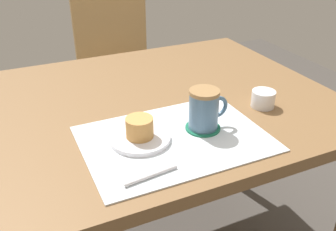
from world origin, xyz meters
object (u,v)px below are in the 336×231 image
at_px(wooden_chair, 118,68).
at_px(pastry, 140,127).
at_px(coffee_mug, 205,109).
at_px(dining_table, 147,120).
at_px(sugar_bowl, 263,99).
at_px(pastry_plate, 140,138).

xyz_separation_m(wooden_chair, pastry, (-0.26, -1.02, 0.25)).
bearing_deg(coffee_mug, pastry, 174.95).
xyz_separation_m(dining_table, sugar_bowl, (0.30, -0.18, 0.10)).
bearing_deg(pastry_plate, sugar_bowl, 4.29).
bearing_deg(dining_table, sugar_bowl, -31.47).
relative_size(dining_table, sugar_bowl, 16.61).
relative_size(wooden_chair, pastry, 13.14).
relative_size(wooden_chair, sugar_bowl, 13.13).
relative_size(wooden_chair, coffee_mug, 8.18).
distance_m(pastry_plate, sugar_bowl, 0.41).
distance_m(dining_table, coffee_mug, 0.28).
bearing_deg(pastry_plate, coffee_mug, -5.05).
bearing_deg(pastry, pastry_plate, 0.00).
height_order(wooden_chair, coffee_mug, wooden_chair).
relative_size(dining_table, coffee_mug, 10.35).
bearing_deg(pastry_plate, wooden_chair, 75.64).
bearing_deg(sugar_bowl, pastry, -175.71).
height_order(pastry, sugar_bowl, pastry).
xyz_separation_m(pastry, coffee_mug, (0.18, -0.02, 0.02)).
bearing_deg(pastry, wooden_chair, 75.64).
distance_m(pastry, sugar_bowl, 0.41).
bearing_deg(coffee_mug, pastry_plate, 174.95).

